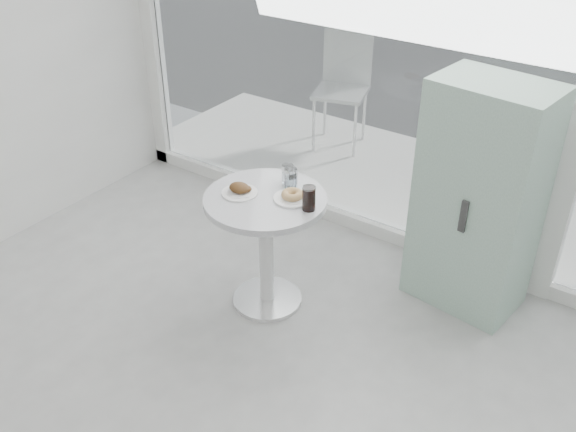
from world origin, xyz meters
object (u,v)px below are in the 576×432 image
Objects in this scene: water_tumbler_a at (288,175)px; water_tumbler_b at (291,180)px; mint_cabinet at (478,199)px; cola_glass at (309,199)px; main_table at (266,229)px; plate_donut at (292,196)px; plate_fritter at (240,190)px; patio_chair at (344,81)px.

water_tumbler_a is 0.95× the size of water_tumbler_b.
cola_glass is (-0.72, -0.74, 0.12)m from mint_cabinet.
plate_donut reaches higher than main_table.
cola_glass reaches higher than plate_donut.
cola_glass is at bearing 10.79° from plate_fritter.
plate_donut is at bearing 25.70° from main_table.
plate_donut is (0.14, 0.07, 0.24)m from main_table.
patio_chair reaches higher than cola_glass.
mint_cabinet is 2.31m from patio_chair.
water_tumbler_b is 0.88× the size of cola_glass.
plate_donut is 1.84× the size of water_tumbler_a.
plate_donut is at bearing -51.57° from water_tumbler_b.
plate_fritter is 0.43m from cola_glass.
mint_cabinet is at bearing 29.17° from water_tumbler_a.
plate_fritter is (-0.14, -0.05, 0.25)m from main_table.
main_table is at bearing 20.06° from plate_fritter.
main_table is 0.75× the size of patio_chair.
water_tumbler_b reaches higher than plate_fritter.
patio_chair is 2.18m from water_tumbler_a.
patio_chair is at bearing 111.47° from water_tumbler_a.
mint_cabinet is at bearing 39.04° from plate_donut.
cola_glass is at bearing 5.89° from main_table.
water_tumbler_a is (0.16, 0.26, 0.03)m from plate_fritter.
mint_cabinet reaches higher than plate_donut.
plate_fritter is 1.78× the size of water_tumbler_a.
plate_fritter is at bearing -169.21° from cola_glass.
plate_donut is (0.29, 0.12, -0.01)m from plate_fritter.
patio_chair is 2.46m from cola_glass.
plate_fritter is 0.31m from plate_donut.
patio_chair reaches higher than plate_donut.
cola_glass is at bearing -127.03° from mint_cabinet.
water_tumbler_a is (0.80, -2.02, 0.19)m from patio_chair.
main_table is 5.34× the size of cola_glass.
water_tumbler_a is (-0.99, -0.55, 0.10)m from mint_cabinet.
water_tumbler_b is at bearing -140.51° from mint_cabinet.
patio_chair is 4.68× the size of plate_donut.
mint_cabinet reaches higher than cola_glass.
mint_cabinet is 6.58× the size of plate_donut.
patio_chair is (-1.78, 1.47, -0.09)m from mint_cabinet.
plate_donut is (0.93, -2.17, 0.16)m from patio_chair.
main_table is 3.51× the size of plate_donut.
mint_cabinet is at bearing 37.37° from main_table.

